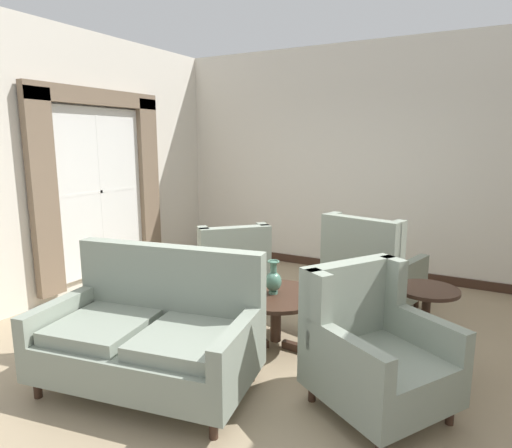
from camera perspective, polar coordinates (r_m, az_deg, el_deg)
name	(u,v)px	position (r m, az deg, el deg)	size (l,w,h in m)	color
ground	(255,352)	(4.15, -0.10, -16.21)	(8.18, 8.18, 0.00)	#9E896B
wall_back	(355,161)	(6.42, 12.75, 7.98)	(5.67, 0.08, 3.19)	silver
wall_left	(103,163)	(6.13, -19.16, 7.53)	(0.08, 4.09, 3.19)	silver
baseboard_back	(350,267)	(6.61, 12.06, -5.45)	(5.51, 0.03, 0.12)	#382319
window_with_curtains	(101,179)	(5.98, -19.44, 5.47)	(0.12, 2.01, 2.39)	silver
coffee_table	(276,303)	(4.11, 2.58, -10.24)	(0.86, 0.86, 0.50)	#382319
porcelain_vase	(273,280)	(4.04, 2.26, -7.26)	(0.15, 0.15, 0.31)	#4C7A66
settee	(151,335)	(3.58, -13.46, -13.75)	(1.76, 1.16, 1.05)	gray
armchair_far_left	(370,273)	(5.03, 14.59, -6.20)	(1.04, 1.08, 1.10)	gray
armchair_near_window	(373,350)	(3.32, 14.86, -15.54)	(1.13, 1.12, 1.01)	gray
armchair_near_sideboard	(231,271)	(5.05, -3.30, -6.06)	(1.11, 1.11, 0.98)	gray
side_table	(425,321)	(3.95, 21.04, -11.63)	(0.50, 0.50, 0.71)	#382319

